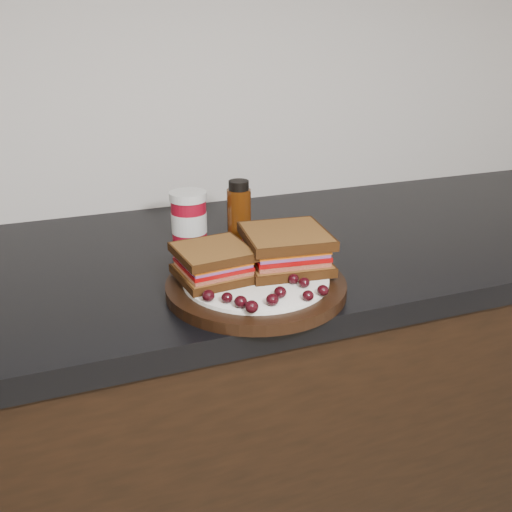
{
  "coord_description": "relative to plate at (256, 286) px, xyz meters",
  "views": [
    {
      "loc": [
        0.01,
        0.77,
        1.29
      ],
      "look_at": [
        0.29,
        1.52,
        0.96
      ],
      "focal_mm": 40.0,
      "sensor_mm": 36.0,
      "label": 1
    }
  ],
  "objects": [
    {
      "name": "base_cabinets",
      "position": [
        -0.29,
        0.18,
        -0.48
      ],
      "size": [
        3.96,
        0.58,
        0.86
      ],
      "primitive_type": "cube",
      "color": "black",
      "rests_on": "ground_plane"
    },
    {
      "name": "countertop",
      "position": [
        -0.29,
        0.18,
        -0.03
      ],
      "size": [
        3.98,
        0.6,
        0.04
      ],
      "primitive_type": "cube",
      "color": "black",
      "rests_on": "base_cabinets"
    },
    {
      "name": "plate",
      "position": [
        0.0,
        0.0,
        0.0
      ],
      "size": [
        0.28,
        0.28,
        0.02
      ],
      "primitive_type": "cylinder",
      "color": "black",
      "rests_on": "countertop"
    },
    {
      "name": "sandwich_left",
      "position": [
        -0.06,
        0.02,
        0.04
      ],
      "size": [
        0.12,
        0.12,
        0.05
      ],
      "primitive_type": null,
      "rotation": [
        0.0,
        0.0,
        0.11
      ],
      "color": "brown",
      "rests_on": "plate"
    },
    {
      "name": "sandwich_right",
      "position": [
        0.06,
        0.03,
        0.04
      ],
      "size": [
        0.14,
        0.14,
        0.06
      ],
      "primitive_type": null,
      "rotation": [
        0.0,
        0.0,
        -0.11
      ],
      "color": "brown",
      "rests_on": "plate"
    },
    {
      "name": "grape_0",
      "position": [
        -0.09,
        -0.05,
        0.02
      ],
      "size": [
        0.02,
        0.02,
        0.02
      ],
      "primitive_type": "ellipsoid",
      "color": "black",
      "rests_on": "plate"
    },
    {
      "name": "grape_1",
      "position": [
        -0.07,
        -0.07,
        0.02
      ],
      "size": [
        0.02,
        0.02,
        0.02
      ],
      "primitive_type": "ellipsoid",
      "color": "black",
      "rests_on": "plate"
    },
    {
      "name": "grape_2",
      "position": [
        -0.05,
        -0.09,
        0.02
      ],
      "size": [
        0.02,
        0.02,
        0.02
      ],
      "primitive_type": "ellipsoid",
      "color": "black",
      "rests_on": "plate"
    },
    {
      "name": "grape_3",
      "position": [
        -0.05,
        -0.11,
        0.02
      ],
      "size": [
        0.02,
        0.02,
        0.02
      ],
      "primitive_type": "ellipsoid",
      "color": "black",
      "rests_on": "plate"
    },
    {
      "name": "grape_4",
      "position": [
        -0.01,
        -0.09,
        0.02
      ],
      "size": [
        0.02,
        0.02,
        0.02
      ],
      "primitive_type": "ellipsoid",
      "color": "black",
      "rests_on": "plate"
    },
    {
      "name": "grape_5",
      "position": [
        0.01,
        -0.08,
        0.02
      ],
      "size": [
        0.02,
        0.02,
        0.02
      ],
      "primitive_type": "ellipsoid",
      "color": "black",
      "rests_on": "plate"
    },
    {
      "name": "grape_6",
      "position": [
        0.04,
        -0.1,
        0.02
      ],
      "size": [
        0.02,
        0.02,
        0.02
      ],
      "primitive_type": "ellipsoid",
      "color": "black",
      "rests_on": "plate"
    },
    {
      "name": "grape_7",
      "position": [
        0.07,
        -0.09,
        0.02
      ],
      "size": [
        0.02,
        0.02,
        0.02
      ],
      "primitive_type": "ellipsoid",
      "color": "black",
      "rests_on": "plate"
    },
    {
      "name": "grape_8",
      "position": [
        0.05,
        -0.06,
        0.02
      ],
      "size": [
        0.02,
        0.02,
        0.02
      ],
      "primitive_type": "ellipsoid",
      "color": "black",
      "rests_on": "plate"
    },
    {
      "name": "grape_9",
      "position": [
        0.05,
        -0.04,
        0.02
      ],
      "size": [
        0.02,
        0.02,
        0.02
      ],
      "primitive_type": "ellipsoid",
      "color": "black",
      "rests_on": "plate"
    },
    {
      "name": "grape_10",
      "position": [
        0.08,
        -0.01,
        0.02
      ],
      "size": [
        0.02,
        0.02,
        0.02
      ],
      "primitive_type": "ellipsoid",
      "color": "black",
      "rests_on": "plate"
    },
    {
      "name": "grape_11",
      "position": [
        0.06,
        0.01,
        0.02
      ],
      "size": [
        0.02,
        0.02,
        0.02
      ],
      "primitive_type": "ellipsoid",
      "color": "black",
      "rests_on": "plate"
    },
    {
      "name": "grape_12",
      "position": [
        0.07,
        0.02,
        0.02
      ],
      "size": [
        0.02,
        0.02,
        0.02
      ],
      "primitive_type": "ellipsoid",
      "color": "black",
      "rests_on": "plate"
    },
    {
      "name": "grape_13",
      "position": [
        0.05,
        0.06,
        0.02
      ],
      "size": [
        0.02,
        0.02,
        0.02
      ],
      "primitive_type": "ellipsoid",
      "color": "black",
      "rests_on": "plate"
    },
    {
      "name": "grape_14",
      "position": [
        -0.06,
        0.06,
        0.02
      ],
      "size": [
        0.02,
        0.02,
        0.02
      ],
      "primitive_type": "ellipsoid",
      "color": "black",
      "rests_on": "plate"
    },
    {
      "name": "grape_15",
      "position": [
        -0.05,
        0.03,
        0.02
      ],
      "size": [
        0.02,
        0.02,
        0.02
      ],
      "primitive_type": "ellipsoid",
      "color": "black",
      "rests_on": "plate"
    },
    {
      "name": "grape_16",
      "position": [
        -0.09,
        0.0,
        0.02
      ],
      "size": [
        0.02,
        0.02,
        0.02
      ],
      "primitive_type": "ellipsoid",
      "color": "black",
      "rests_on": "plate"
    },
    {
      "name": "grape_17",
      "position": [
        -0.07,
        -0.02,
        0.02
      ],
      "size": [
        0.02,
        0.02,
        0.02
      ],
      "primitive_type": "ellipsoid",
      "color": "black",
      "rests_on": "plate"
    },
    {
      "name": "grape_18",
      "position": [
        -0.07,
        0.05,
        0.02
      ],
      "size": [
        0.02,
        0.02,
        0.02
      ],
      "primitive_type": "ellipsoid",
      "color": "black",
      "rests_on": "plate"
    },
    {
      "name": "grape_19",
      "position": [
        -0.07,
        0.03,
        0.02
      ],
      "size": [
        0.02,
        0.02,
        0.02
      ],
      "primitive_type": "ellipsoid",
      "color": "black",
      "rests_on": "plate"
    },
    {
      "name": "grape_20",
      "position": [
        -0.06,
        0.0,
        0.02
      ],
      "size": [
        0.02,
        0.02,
        0.02
      ],
      "primitive_type": "ellipsoid",
      "color": "black",
      "rests_on": "plate"
    },
    {
      "name": "condiment_jar",
      "position": [
        -0.04,
        0.24,
        0.04
      ],
      "size": [
        0.07,
        0.07,
        0.1
      ],
      "primitive_type": "cylinder",
      "rotation": [
        0.0,
        0.0,
        -0.07
      ],
      "color": "maroon",
      "rests_on": "countertop"
    },
    {
      "name": "oil_bottle",
      "position": [
        0.04,
        0.2,
        0.05
      ],
      "size": [
        0.05,
        0.05,
        0.12
      ],
      "primitive_type": "cylinder",
      "rotation": [
        0.0,
        0.0,
        -0.13
      ],
      "color": "#431D06",
      "rests_on": "countertop"
    }
  ]
}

